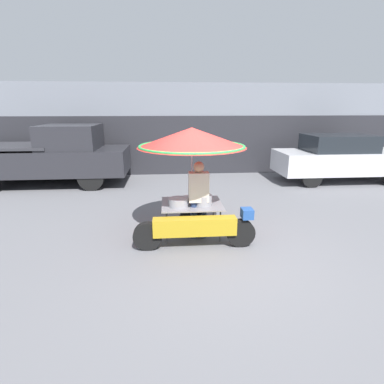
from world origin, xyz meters
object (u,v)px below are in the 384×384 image
object	(u,v)px
vendor_motorcycle_cart	(192,151)
vendor_person	(199,197)
parked_car	(341,158)
pickup_truck	(51,156)

from	to	relation	value
vendor_motorcycle_cart	vendor_person	xyz separation A→B (m)	(0.11, -0.14, -0.86)
parked_car	pickup_truck	distance (m)	9.69
vendor_person	pickup_truck	xyz separation A→B (m)	(-4.35, 4.56, 0.10)
pickup_truck	parked_car	bearing A→B (deg)	-2.06
vendor_motorcycle_cart	parked_car	xyz separation A→B (m)	(5.45, 4.08, -0.89)
vendor_person	parked_car	bearing A→B (deg)	38.29
pickup_truck	vendor_person	bearing A→B (deg)	-46.37
vendor_motorcycle_cart	parked_car	size ratio (longest dim) A/B	0.50
parked_car	pickup_truck	world-z (taller)	pickup_truck
vendor_motorcycle_cart	pickup_truck	xyz separation A→B (m)	(-4.24, 4.43, -0.76)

